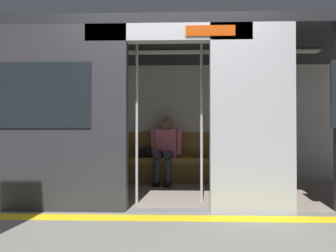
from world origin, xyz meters
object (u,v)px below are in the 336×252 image
(book, at_px, (185,156))
(bench_seat, at_px, (172,163))
(person_seated, at_px, (165,145))
(handbag, at_px, (144,152))
(grab_pole_far, at_px, (202,120))
(train_car, at_px, (166,93))
(grab_pole_door, at_px, (137,120))

(book, bearing_deg, bench_seat, 30.18)
(person_seated, height_order, handbag, person_seated)
(grab_pole_far, bearing_deg, person_seated, -70.34)
(train_car, distance_m, grab_pole_far, 0.89)
(book, height_order, grab_pole_far, grab_pole_far)
(train_car, height_order, grab_pole_far, train_car)
(bench_seat, xyz_separation_m, book, (-0.24, -0.04, 0.12))
(handbag, relative_size, grab_pole_far, 0.12)
(train_car, relative_size, person_seated, 5.42)
(bench_seat, distance_m, book, 0.27)
(book, xyz_separation_m, grab_pole_door, (0.66, 1.69, 0.61))
(bench_seat, distance_m, grab_pole_door, 1.86)
(book, bearing_deg, grab_pole_far, 117.78)
(train_car, bearing_deg, handbag, -65.26)
(train_car, relative_size, bench_seat, 1.94)
(bench_seat, xyz_separation_m, handbag, (0.51, -0.03, 0.19))
(grab_pole_door, bearing_deg, person_seated, -100.72)
(train_car, relative_size, grab_pole_far, 2.98)
(bench_seat, relative_size, grab_pole_far, 1.53)
(handbag, distance_m, book, 0.75)
(person_seated, relative_size, grab_pole_door, 0.55)
(person_seated, xyz_separation_m, grab_pole_far, (-0.54, 1.50, 0.40))
(book, bearing_deg, train_car, 94.09)
(grab_pole_door, bearing_deg, grab_pole_far, -173.12)
(bench_seat, bearing_deg, book, -170.99)
(bench_seat, bearing_deg, train_car, 86.09)
(book, bearing_deg, handbag, 21.79)
(book, relative_size, grab_pole_far, 0.10)
(grab_pole_door, distance_m, grab_pole_far, 0.85)
(train_car, bearing_deg, book, -107.08)
(train_car, bearing_deg, grab_pole_far, 128.17)
(book, bearing_deg, person_seated, 35.39)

